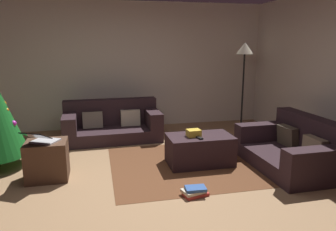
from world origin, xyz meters
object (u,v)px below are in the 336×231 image
(laptop, at_px, (42,139))
(ottoman, at_px, (200,150))
(tv_remote, at_px, (199,138))
(side_table, at_px, (47,160))
(gift_box, at_px, (194,133))
(couch_right, at_px, (296,149))
(corner_lamp, at_px, (245,55))
(book_stack, at_px, (195,191))
(couch_left, at_px, (112,124))

(laptop, bearing_deg, ottoman, 3.42)
(tv_remote, bearing_deg, side_table, 162.90)
(gift_box, xyz_separation_m, side_table, (-2.02, -0.05, -0.23))
(couch_right, height_order, corner_lamp, corner_lamp)
(ottoman, relative_size, book_stack, 2.88)
(gift_box, height_order, corner_lamp, corner_lamp)
(couch_right, distance_m, corner_lamp, 2.70)
(side_table, relative_size, laptop, 1.01)
(ottoman, bearing_deg, corner_lamp, 50.72)
(laptop, xyz_separation_m, corner_lamp, (3.76, 2.10, 0.96))
(ottoman, height_order, corner_lamp, corner_lamp)
(couch_right, relative_size, ottoman, 1.64)
(ottoman, distance_m, book_stack, 1.05)
(tv_remote, height_order, corner_lamp, corner_lamp)
(couch_left, bearing_deg, gift_box, 122.00)
(couch_right, relative_size, tv_remote, 9.68)
(couch_left, distance_m, side_table, 1.91)
(book_stack, bearing_deg, corner_lamp, 55.91)
(corner_lamp, bearing_deg, ottoman, -129.28)
(couch_right, height_order, tv_remote, couch_right)
(gift_box, xyz_separation_m, laptop, (-2.05, -0.11, 0.08))
(gift_box, bearing_deg, ottoman, 9.49)
(corner_lamp, bearing_deg, side_table, -151.37)
(side_table, xyz_separation_m, book_stack, (1.74, -0.90, -0.20))
(corner_lamp, bearing_deg, couch_left, -172.56)
(couch_right, height_order, book_stack, couch_right)
(ottoman, relative_size, corner_lamp, 0.53)
(couch_right, bearing_deg, couch_left, 50.55)
(ottoman, height_order, gift_box, gift_box)
(ottoman, xyz_separation_m, tv_remote, (-0.06, -0.13, 0.23))
(ottoman, height_order, tv_remote, tv_remote)
(book_stack, bearing_deg, ottoman, 68.73)
(tv_remote, bearing_deg, gift_box, 95.34)
(gift_box, distance_m, corner_lamp, 2.82)
(ottoman, xyz_separation_m, side_table, (-2.12, -0.07, 0.04))
(laptop, distance_m, book_stack, 2.03)
(side_table, distance_m, book_stack, 1.97)
(ottoman, xyz_separation_m, laptop, (-2.15, -0.13, 0.35))
(gift_box, relative_size, tv_remote, 1.19)
(couch_left, xyz_separation_m, corner_lamp, (2.80, 0.37, 1.25))
(book_stack, bearing_deg, couch_right, 18.39)
(side_table, distance_m, laptop, 0.32)
(couch_left, distance_m, laptop, 2.00)
(ottoman, bearing_deg, tv_remote, -115.60)
(gift_box, height_order, side_table, gift_box)
(ottoman, height_order, side_table, side_table)
(couch_left, height_order, couch_right, couch_right)
(ottoman, xyz_separation_m, book_stack, (-0.38, -0.97, -0.16))
(ottoman, distance_m, side_table, 2.12)
(couch_left, height_order, side_table, couch_left)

